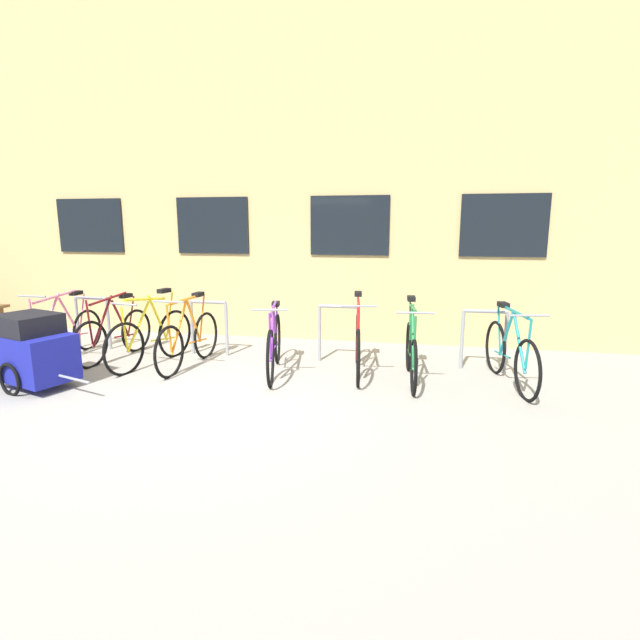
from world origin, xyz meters
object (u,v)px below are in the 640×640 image
object	(u,v)px
bicycle_pink	(63,333)
bicycle_orange	(189,339)
bicycle_purple	(274,345)
bicycle_green	(411,351)
bicycle_yellow	(151,337)
bicycle_red	(358,343)
bike_trailer	(34,350)
bicycle_teal	(510,354)
bicycle_maroon	(114,334)

from	to	relation	value
bicycle_pink	bicycle_orange	distance (m)	2.06
bicycle_purple	bicycle_green	bearing A→B (deg)	1.14
bicycle_yellow	bicycle_red	size ratio (longest dim) A/B	0.96
bicycle_orange	bicycle_yellow	distance (m)	0.56
bicycle_purple	bicycle_red	distance (m)	1.12
bicycle_orange	bicycle_red	size ratio (longest dim) A/B	0.96
bicycle_purple	bicycle_yellow	xyz separation A→B (m)	(-1.82, 0.02, 0.01)
bicycle_purple	bike_trailer	xyz separation A→B (m)	(-2.69, -1.15, 0.08)
bike_trailer	bicycle_yellow	bearing A→B (deg)	53.58
bicycle_red	bicycle_green	bearing A→B (deg)	-15.85
bicycle_teal	bicycle_maroon	distance (m)	5.54
bicycle_green	bike_trailer	xyz separation A→B (m)	(-4.49, -1.19, 0.09)
bicycle_orange	bicycle_red	bearing A→B (deg)	4.45
bicycle_yellow	bicycle_pink	bearing A→B (deg)	177.20
bicycle_orange	bicycle_red	xyz separation A→B (m)	(2.35, 0.18, 0.01)
bike_trailer	bicycle_green	bearing A→B (deg)	14.85
bicycle_pink	bicycle_green	distance (m)	5.12
bicycle_red	bike_trailer	world-z (taller)	bicycle_red
bicycle_pink	bicycle_orange	world-z (taller)	bicycle_pink
bicycle_teal	bicycle_green	bearing A→B (deg)	-176.48
bicycle_purple	bicycle_red	xyz separation A→B (m)	(1.09, 0.24, 0.01)
bicycle_teal	bicycle_orange	size ratio (longest dim) A/B	1.03
bicycle_purple	bicycle_red	world-z (taller)	bicycle_red
bicycle_teal	bicycle_purple	size ratio (longest dim) A/B	0.99
bicycle_teal	bike_trailer	bearing A→B (deg)	-167.48
bicycle_maroon	bike_trailer	xyz separation A→B (m)	(-0.16, -1.37, 0.09)
bicycle_purple	bicycle_orange	xyz separation A→B (m)	(-1.26, 0.05, -0.00)
bicycle_pink	bicycle_purple	size ratio (longest dim) A/B	0.98
bicycle_maroon	bicycle_green	bearing A→B (deg)	-2.32
bicycle_maroon	bicycle_teal	bearing A→B (deg)	-1.05
bicycle_purple	bicycle_yellow	bearing A→B (deg)	179.28
bicycle_pink	bicycle_orange	size ratio (longest dim) A/B	1.02
bicycle_red	bike_trailer	distance (m)	4.03
bicycle_pink	bike_trailer	xyz separation A→B (m)	(0.63, -1.25, 0.09)
bicycle_yellow	bike_trailer	bearing A→B (deg)	-126.42
bicycle_teal	bike_trailer	world-z (taller)	bicycle_teal
bicycle_purple	bike_trailer	size ratio (longest dim) A/B	1.20
bicycle_pink	bike_trailer	bearing A→B (deg)	-63.23
bicycle_purple	bike_trailer	world-z (taller)	bicycle_purple
bicycle_pink	bicycle_orange	bearing A→B (deg)	-1.18
bicycle_purple	bike_trailer	bearing A→B (deg)	-156.75
bicycle_green	bicycle_red	bearing A→B (deg)	164.15
bicycle_orange	bicycle_red	world-z (taller)	bicycle_red
bicycle_teal	bicycle_yellow	size ratio (longest dim) A/B	1.03
bicycle_teal	bicycle_maroon	bearing A→B (deg)	178.95
bicycle_purple	bicycle_yellow	world-z (taller)	bicycle_yellow
bicycle_maroon	bicycle_yellow	size ratio (longest dim) A/B	0.97
bicycle_pink	bicycle_green	xyz separation A→B (m)	(5.12, -0.06, 0.01)
bicycle_purple	bicycle_maroon	xyz separation A→B (m)	(-2.53, 0.21, -0.01)
bicycle_teal	bicycle_green	world-z (taller)	bicycle_green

